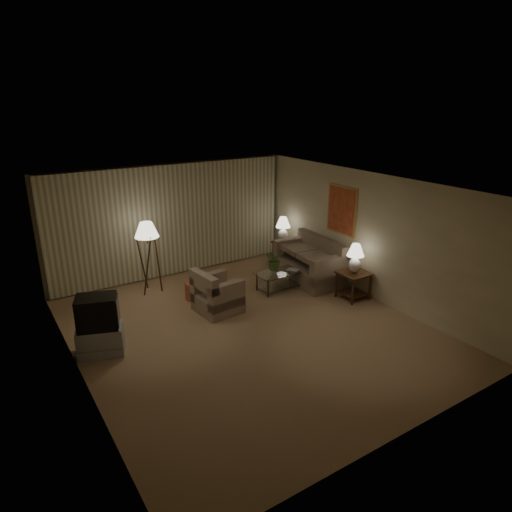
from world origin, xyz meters
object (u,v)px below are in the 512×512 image
(vase, at_px, (274,271))
(floor_lamp, at_px, (149,256))
(tv_cabinet, at_px, (101,340))
(armchair, at_px, (218,295))
(ottoman, at_px, (198,289))
(table_lamp_far, at_px, (283,227))
(crt_tv, at_px, (97,312))
(sofa, at_px, (308,264))
(side_table_near, at_px, (353,280))
(coffee_table, at_px, (280,278))
(table_lamp_near, at_px, (355,256))
(side_table_far, at_px, (283,249))

(vase, bearing_deg, floor_lamp, 148.19)
(tv_cabinet, xyz_separation_m, vase, (4.00, 0.59, 0.23))
(armchair, distance_m, ottoman, 0.82)
(table_lamp_far, bearing_deg, crt_tv, -159.51)
(sofa, height_order, table_lamp_far, table_lamp_far)
(armchair, xyz_separation_m, ottoman, (-0.05, 0.80, -0.16))
(tv_cabinet, height_order, crt_tv, crt_tv)
(side_table_near, relative_size, table_lamp_far, 0.92)
(sofa, distance_m, crt_tv, 5.11)
(ottoman, height_order, vase, vase)
(sofa, distance_m, coffee_table, 0.92)
(side_table_near, xyz_separation_m, vase, (-1.20, 1.25, 0.06))
(table_lamp_near, relative_size, coffee_table, 0.59)
(coffee_table, bearing_deg, floor_lamp, 149.76)
(sofa, bearing_deg, coffee_table, -78.38)
(side_table_near, bearing_deg, coffee_table, 130.15)
(sofa, height_order, armchair, sofa)
(armchair, relative_size, table_lamp_near, 1.55)
(table_lamp_near, bearing_deg, crt_tv, 172.80)
(side_table_far, distance_m, ottoman, 2.92)
(side_table_far, distance_m, table_lamp_far, 0.59)
(coffee_table, height_order, vase, vase)
(ottoman, bearing_deg, tv_cabinet, -153.87)
(floor_lamp, relative_size, ottoman, 2.79)
(sofa, relative_size, table_lamp_near, 3.10)
(coffee_table, xyz_separation_m, crt_tv, (-4.15, -0.59, 0.50))
(floor_lamp, bearing_deg, ottoman, -49.68)
(crt_tv, xyz_separation_m, floor_lamp, (1.64, 2.05, 0.06))
(sofa, bearing_deg, side_table_far, 178.46)
(side_table_far, bearing_deg, side_table_near, -90.00)
(sofa, height_order, side_table_far, sofa)
(table_lamp_near, relative_size, tv_cabinet, 0.74)
(table_lamp_near, bearing_deg, armchair, 159.53)
(crt_tv, height_order, floor_lamp, floor_lamp)
(coffee_table, relative_size, crt_tv, 1.39)
(side_table_near, relative_size, vase, 4.41)
(ottoman, bearing_deg, floor_lamp, 130.32)
(table_lamp_near, xyz_separation_m, vase, (-1.20, 1.25, -0.49))
(side_table_far, height_order, ottoman, side_table_far)
(ottoman, xyz_separation_m, vase, (1.61, -0.58, 0.29))
(sofa, bearing_deg, crt_tv, -76.88)
(table_lamp_far, xyz_separation_m, floor_lamp, (-3.56, 0.11, -0.14))
(coffee_table, xyz_separation_m, ottoman, (-1.76, 0.58, -0.08))
(sofa, distance_m, vase, 1.06)
(side_table_near, height_order, table_lamp_far, table_lamp_far)
(coffee_table, bearing_deg, tv_cabinet, -171.86)
(sofa, relative_size, crt_tv, 2.56)
(side_table_near, distance_m, side_table_far, 2.60)
(armchair, relative_size, tv_cabinet, 1.15)
(armchair, relative_size, side_table_near, 1.64)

